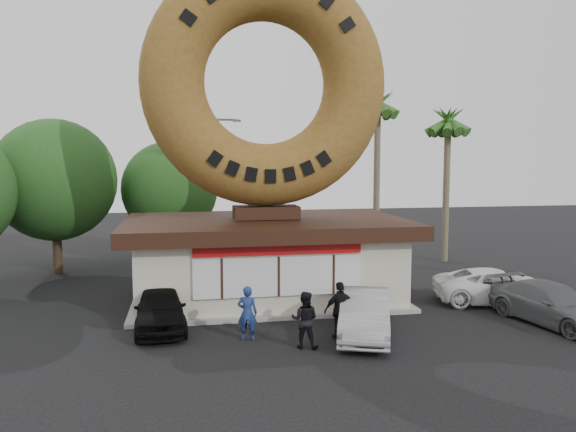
# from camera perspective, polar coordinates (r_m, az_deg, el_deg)

# --- Properties ---
(ground) EXTENTS (90.00, 90.00, 0.00)m
(ground) POSITION_cam_1_polar(r_m,az_deg,el_deg) (17.56, 0.68, -13.09)
(ground) COLOR black
(ground) RESTS_ON ground
(donut_shop) EXTENTS (11.20, 7.20, 3.80)m
(donut_shop) POSITION_cam_1_polar(r_m,az_deg,el_deg) (22.85, -2.24, -4.06)
(donut_shop) COLOR beige
(donut_shop) RESTS_ON ground
(giant_donut) EXTENTS (9.72, 2.48, 9.72)m
(giant_donut) POSITION_cam_1_polar(r_m,az_deg,el_deg) (22.71, -2.32, 13.34)
(giant_donut) COLOR brown
(giant_donut) RESTS_ON donut_shop
(tree_west) EXTENTS (6.00, 6.00, 7.65)m
(tree_west) POSITION_cam_1_polar(r_m,az_deg,el_deg) (29.97, -22.63, 3.38)
(tree_west) COLOR #473321
(tree_west) RESTS_ON ground
(tree_mid) EXTENTS (5.20, 5.20, 6.63)m
(tree_mid) POSITION_cam_1_polar(r_m,az_deg,el_deg) (31.34, -11.92, 2.66)
(tree_mid) COLOR #473321
(tree_mid) RESTS_ON ground
(palm_near) EXTENTS (2.60, 2.60, 9.75)m
(palm_near) POSITION_cam_1_polar(r_m,az_deg,el_deg) (32.25, 9.11, 10.61)
(palm_near) COLOR #726651
(palm_near) RESTS_ON ground
(palm_far) EXTENTS (2.60, 2.60, 8.75)m
(palm_far) POSITION_cam_1_polar(r_m,az_deg,el_deg) (32.16, 15.95, 8.81)
(palm_far) COLOR #726651
(palm_far) RESTS_ON ground
(street_lamp) EXTENTS (2.11, 0.20, 8.00)m
(street_lamp) POSITION_cam_1_polar(r_m,az_deg,el_deg) (32.34, -8.09, 3.64)
(street_lamp) COLOR #59595E
(street_lamp) RESTS_ON ground
(person_left) EXTENTS (0.72, 0.56, 1.74)m
(person_left) POSITION_cam_1_polar(r_m,az_deg,el_deg) (17.92, -4.15, -9.81)
(person_left) COLOR navy
(person_left) RESTS_ON ground
(person_center) EXTENTS (1.03, 0.93, 1.73)m
(person_center) POSITION_cam_1_polar(r_m,az_deg,el_deg) (17.18, 1.71, -10.49)
(person_center) COLOR black
(person_center) RESTS_ON ground
(person_right) EXTENTS (1.11, 0.54, 1.84)m
(person_right) POSITION_cam_1_polar(r_m,az_deg,el_deg) (18.04, 5.35, -9.54)
(person_right) COLOR black
(person_right) RESTS_ON ground
(car_black) EXTENTS (1.88, 4.20, 1.40)m
(car_black) POSITION_cam_1_polar(r_m,az_deg,el_deg) (19.52, -12.87, -9.14)
(car_black) COLOR black
(car_black) RESTS_ON ground
(car_silver) EXTENTS (2.88, 4.66, 1.45)m
(car_silver) POSITION_cam_1_polar(r_m,az_deg,el_deg) (18.48, 7.79, -9.82)
(car_silver) COLOR #A09FA4
(car_silver) RESTS_ON ground
(car_grey) EXTENTS (2.91, 5.08, 1.39)m
(car_grey) POSITION_cam_1_polar(r_m,az_deg,el_deg) (21.60, 25.27, -8.12)
(car_grey) COLOR #57595C
(car_grey) RESTS_ON ground
(car_white) EXTENTS (5.23, 3.24, 1.35)m
(car_white) POSITION_cam_1_polar(r_m,az_deg,el_deg) (23.81, 20.46, -6.70)
(car_white) COLOR white
(car_white) RESTS_ON ground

